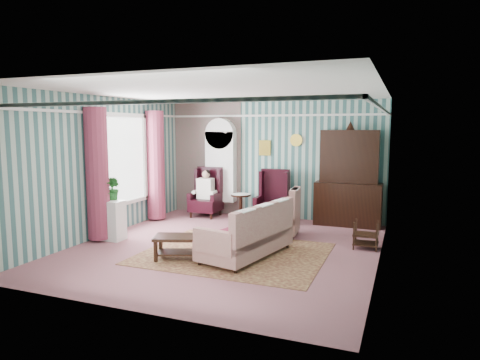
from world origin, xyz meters
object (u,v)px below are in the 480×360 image
at_px(sofa, 246,229).
at_px(floral_armchair, 280,215).
at_px(wingback_right, 272,196).
at_px(nest_table, 366,234).
at_px(plant_stand, 110,220).
at_px(dresser_hutch, 349,175).
at_px(seated_woman, 206,194).
at_px(bookcase, 221,172).
at_px(wingback_left, 206,192).
at_px(coffee_table, 182,247).
at_px(round_side_table, 241,206).

xyz_separation_m(sofa, floral_armchair, (0.15, 1.60, -0.04)).
distance_m(wingback_right, sofa, 2.84).
relative_size(nest_table, plant_stand, 0.68).
xyz_separation_m(dresser_hutch, nest_table, (0.57, -1.82, -0.91)).
distance_m(dresser_hutch, sofa, 3.43).
height_order(wingback_right, floral_armchair, wingback_right).
bearing_deg(seated_woman, plant_stand, -106.22).
bearing_deg(floral_armchair, seated_woman, 57.34).
height_order(bookcase, wingback_left, bookcase).
bearing_deg(dresser_hutch, seated_woman, -175.59).
bearing_deg(plant_stand, sofa, -1.13).
relative_size(bookcase, sofa, 1.15).
height_order(wingback_right, sofa, wingback_right).
relative_size(nest_table, floral_armchair, 0.60).
xyz_separation_m(dresser_hutch, wingback_right, (-1.75, -0.27, -0.55)).
relative_size(wingback_left, coffee_table, 1.35).
height_order(wingback_left, floral_armchair, wingback_left).
bearing_deg(seated_woman, coffee_table, -70.82).
distance_m(round_side_table, floral_armchair, 1.96).
xyz_separation_m(wingback_left, floral_armchair, (2.30, -1.21, -0.18)).
bearing_deg(seated_woman, nest_table, -20.85).
height_order(wingback_left, nest_table, wingback_left).
relative_size(dresser_hutch, seated_woman, 2.00).
height_order(nest_table, sofa, sofa).
height_order(sofa, coffee_table, sofa).
distance_m(wingback_left, round_side_table, 0.97).
distance_m(plant_stand, floral_armchair, 3.46).
bearing_deg(nest_table, sofa, -146.76).
relative_size(dresser_hutch, round_side_table, 3.93).
distance_m(bookcase, dresser_hutch, 3.25).
bearing_deg(nest_table, floral_armchair, 169.16).
bearing_deg(seated_woman, wingback_right, 0.00).
bearing_deg(dresser_hutch, wingback_left, -175.59).
xyz_separation_m(round_side_table, sofa, (1.25, -2.96, 0.19)).
bearing_deg(coffee_table, round_side_table, 94.43).
relative_size(dresser_hutch, sofa, 1.21).
bearing_deg(bookcase, dresser_hutch, -2.11).
xyz_separation_m(wingback_left, round_side_table, (0.90, 0.15, -0.33)).
height_order(wingback_left, round_side_table, wingback_left).
bearing_deg(sofa, plant_stand, 101.50).
bearing_deg(bookcase, nest_table, -26.92).
bearing_deg(dresser_hutch, round_side_table, -177.36).
relative_size(wingback_right, coffee_table, 1.35).
distance_m(nest_table, sofa, 2.31).
xyz_separation_m(bookcase, round_side_table, (0.65, -0.24, -0.82)).
bearing_deg(plant_stand, bookcase, 71.51).
bearing_deg(round_side_table, coffee_table, -85.57).
relative_size(wingback_left, seated_woman, 1.06).
bearing_deg(floral_armchair, dresser_hutch, -43.91).
bearing_deg(wingback_left, dresser_hutch, 4.41).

